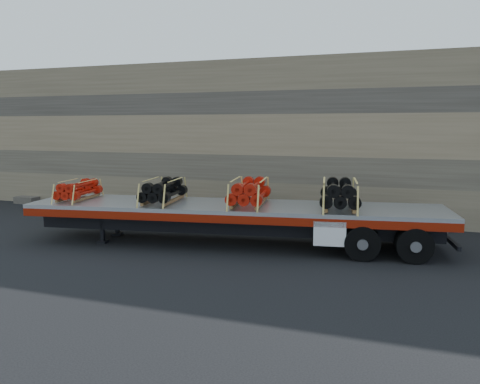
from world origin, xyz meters
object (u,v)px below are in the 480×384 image
object	(u,v)px
bundle_front	(78,190)
trailer	(233,224)
bundle_rear	(339,194)
bundle_midfront	(163,191)
bundle_midrear	(249,193)

from	to	relation	value
bundle_front	trailer	bearing A→B (deg)	0.00
trailer	bundle_front	size ratio (longest dim) A/B	7.50
trailer	bundle_front	xyz separation A→B (m)	(-5.70, -0.88, 1.04)
bundle_front	bundle_rear	bearing A→B (deg)	0.00
bundle_midfront	bundle_midrear	size ratio (longest dim) A/B	0.93
bundle_front	bundle_midfront	xyz separation A→B (m)	(3.22, 0.50, 0.05)
trailer	bundle_midfront	distance (m)	2.74
trailer	bundle_rear	xyz separation A→B (m)	(3.53, 0.54, 1.15)
bundle_front	bundle_rear	world-z (taller)	bundle_rear
trailer	bundle_midfront	world-z (taller)	bundle_midfront
bundle_midfront	bundle_midrear	distance (m)	3.08
bundle_front	bundle_rear	xyz separation A→B (m)	(9.23, 1.42, 0.10)
bundle_front	bundle_midrear	bearing A→B (deg)	0.00
bundle_rear	bundle_front	bearing A→B (deg)	-180.00
trailer	bundle_midfront	xyz separation A→B (m)	(-2.48, -0.38, 1.10)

